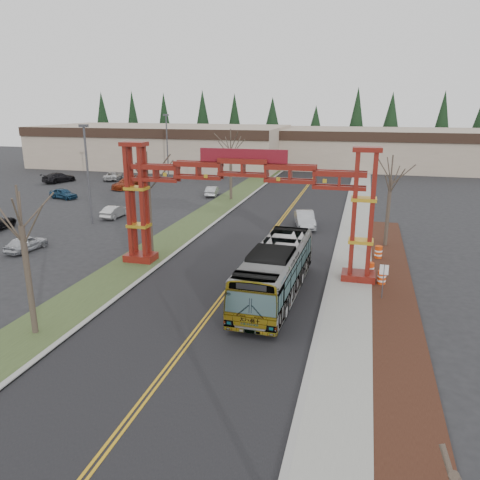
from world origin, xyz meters
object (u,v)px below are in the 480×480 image
(retail_building_east, at_px, (378,148))
(parked_car_mid_a, at_px, (128,183))
(silver_sedan, at_px, (305,219))
(barrel_mid, at_px, (370,270))
(light_pole_mid, at_px, (86,152))
(parked_car_near_a, at_px, (26,243))
(retail_building_west, at_px, (163,146))
(bare_tree_median_far, at_px, (231,149))
(bare_tree_median_mid, at_px, (148,180))
(transit_bus, at_px, (275,271))
(parked_car_near_b, at_px, (115,211))
(gateway_arch, at_px, (243,188))
(light_pole_near, at_px, (87,168))
(parked_car_far_c, at_px, (59,177))
(light_pole_far, at_px, (167,141))
(parked_car_far_b, at_px, (113,176))
(bare_tree_right_far, at_px, (391,180))
(bare_tree_median_near, at_px, (21,227))
(street_sign, at_px, (384,275))
(parked_car_far_a, at_px, (212,191))
(barrel_north, at_px, (378,253))
(parked_car_mid_b, at_px, (63,194))
(barrel_south, at_px, (382,278))

(retail_building_east, distance_m, parked_car_mid_a, 47.92)
(silver_sedan, distance_m, barrel_mid, 13.86)
(light_pole_mid, bearing_deg, parked_car_near_a, -66.69)
(retail_building_west, relative_size, bare_tree_median_far, 5.34)
(bare_tree_median_mid, relative_size, bare_tree_median_far, 0.93)
(transit_bus, bearing_deg, parked_car_near_b, 142.67)
(gateway_arch, distance_m, light_pole_near, 20.29)
(parked_car_far_c, height_order, light_pole_far, light_pole_far)
(parked_car_far_b, distance_m, bare_tree_median_far, 25.03)
(parked_car_mid_a, distance_m, bare_tree_right_far, 39.79)
(retail_building_east, distance_m, parked_car_far_b, 48.46)
(silver_sedan, distance_m, light_pole_mid, 36.67)
(transit_bus, distance_m, bare_tree_median_near, 14.29)
(parked_car_mid_a, relative_size, light_pole_mid, 0.62)
(transit_bus, distance_m, parked_car_near_a, 21.64)
(light_pole_near, bearing_deg, light_pole_far, 99.67)
(retail_building_east, height_order, street_sign, retail_building_east)
(parked_car_near_a, distance_m, bare_tree_median_mid, 11.62)
(parked_car_far_a, xyz_separation_m, bare_tree_right_far, (21.00, -17.67, 4.93))
(bare_tree_right_far, bearing_deg, light_pole_mid, 153.96)
(bare_tree_right_far, xyz_separation_m, barrel_north, (-0.62, -3.65, -5.03))
(parked_car_mid_a, height_order, parked_car_far_b, parked_car_mid_a)
(parked_car_mid_a, bearing_deg, parked_car_far_c, -174.81)
(retail_building_east, bearing_deg, parked_car_mid_b, -132.40)
(silver_sedan, bearing_deg, light_pole_far, 119.91)
(parked_car_mid_b, height_order, bare_tree_right_far, bare_tree_right_far)
(light_pole_far, bearing_deg, light_pole_mid, -120.16)
(parked_car_near_a, bearing_deg, barrel_mid, -173.71)
(bare_tree_median_near, relative_size, light_pole_far, 0.78)
(retail_building_east, xyz_separation_m, bare_tree_right_far, (0.00, -53.20, 2.04))
(barrel_north, bearing_deg, light_pole_far, 132.51)
(bare_tree_median_near, xyz_separation_m, light_pole_far, (-15.34, 52.84, 0.02))
(bare_tree_right_far, distance_m, street_sign, 12.32)
(parked_car_far_b, height_order, light_pole_far, light_pole_far)
(parked_car_mid_b, xyz_separation_m, light_pole_mid, (-1.95, 8.75, 4.33))
(barrel_mid, height_order, barrel_north, barrel_mid)
(gateway_arch, height_order, parked_car_far_c, gateway_arch)
(parked_car_near_b, relative_size, bare_tree_median_far, 0.45)
(silver_sedan, bearing_deg, transit_bus, -102.26)
(parked_car_mid_b, xyz_separation_m, bare_tree_median_near, (20.51, -31.82, 5.08))
(parked_car_mid_b, distance_m, barrel_mid, 41.75)
(bare_tree_median_near, relative_size, bare_tree_median_far, 0.90)
(bare_tree_median_near, distance_m, barrel_mid, 21.82)
(parked_car_near_b, distance_m, bare_tree_median_mid, 14.83)
(transit_bus, relative_size, street_sign, 5.22)
(parked_car_near_a, height_order, barrel_south, parked_car_near_a)
(gateway_arch, distance_m, bare_tree_right_far, 13.30)
(transit_bus, bearing_deg, bare_tree_median_far, 112.80)
(retail_building_west, xyz_separation_m, parked_car_near_b, (12.90, -41.59, -3.13))
(retail_building_east, height_order, parked_car_mid_b, retail_building_east)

